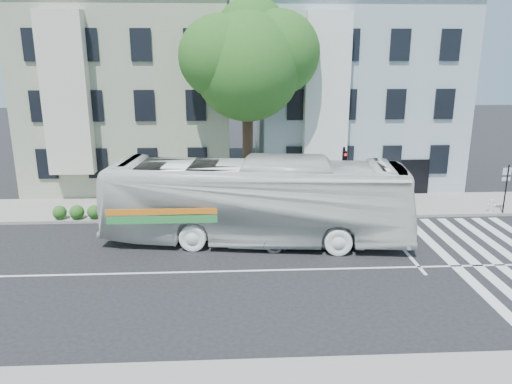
{
  "coord_description": "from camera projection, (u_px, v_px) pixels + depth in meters",
  "views": [
    {
      "loc": [
        -0.96,
        -17.9,
        8.3
      ],
      "look_at": [
        0.14,
        2.84,
        2.4
      ],
      "focal_mm": 35.0,
      "sensor_mm": 36.0,
      "label": 1
    }
  ],
  "objects": [
    {
      "name": "ground",
      "position": [
        256.0,
        271.0,
        19.51
      ],
      "size": [
        120.0,
        120.0,
        0.0
      ],
      "primitive_type": "plane",
      "color": "black",
      "rests_on": "ground"
    },
    {
      "name": "hedge",
      "position": [
        145.0,
        211.0,
        25.16
      ],
      "size": [
        8.09,
        4.26,
        0.7
      ],
      "primitive_type": null,
      "rotation": [
        0.0,
        0.0,
        -0.42
      ],
      "color": "#1F5C1E",
      "rests_on": "sidewalk_far"
    },
    {
      "name": "sedan",
      "position": [
        305.0,
        229.0,
        21.93
      ],
      "size": [
        2.09,
        5.07,
        1.47
      ],
      "primitive_type": "imported",
      "rotation": [
        0.0,
        0.0,
        1.58
      ],
      "color": "silver",
      "rests_on": "ground"
    },
    {
      "name": "bus",
      "position": [
        256.0,
        201.0,
        22.11
      ],
      "size": [
        4.9,
        13.83,
        3.77
      ],
      "primitive_type": "imported",
      "rotation": [
        0.0,
        0.0,
        1.44
      ],
      "color": "silver",
      "rests_on": "ground"
    },
    {
      "name": "sidewalk_far",
      "position": [
        248.0,
        207.0,
        27.18
      ],
      "size": [
        80.0,
        4.0,
        0.15
      ],
      "primitive_type": "cube",
      "color": "gray",
      "rests_on": "ground"
    },
    {
      "name": "fire_hydrant",
      "position": [
        491.0,
        205.0,
        26.08
      ],
      "size": [
        0.4,
        0.28,
        0.7
      ],
      "rotation": [
        0.0,
        0.0,
        -0.43
      ],
      "color": "silver",
      "rests_on": "sidewalk_far"
    },
    {
      "name": "street_tree",
      "position": [
        248.0,
        60.0,
        25.77
      ],
      "size": [
        7.3,
        5.9,
        11.1
      ],
      "color": "#2D2116",
      "rests_on": "ground"
    },
    {
      "name": "far_sign_pole",
      "position": [
        506.0,
        183.0,
        25.61
      ],
      "size": [
        0.46,
        0.18,
        2.56
      ],
      "rotation": [
        0.0,
        0.0,
        0.11
      ],
      "color": "black",
      "rests_on": "sidewalk_far"
    },
    {
      "name": "building_right",
      "position": [
        350.0,
        95.0,
        32.78
      ],
      "size": [
        12.0,
        10.0,
        11.0
      ],
      "primitive_type": "cube",
      "color": "#9CADBA",
      "rests_on": "ground"
    },
    {
      "name": "building_left",
      "position": [
        135.0,
        96.0,
        32.06
      ],
      "size": [
        12.0,
        10.0,
        11.0
      ],
      "primitive_type": "cube",
      "color": "#959D84",
      "rests_on": "ground"
    },
    {
      "name": "traffic_signal",
      "position": [
        343.0,
        174.0,
        24.8
      ],
      "size": [
        0.38,
        0.51,
        3.72
      ],
      "rotation": [
        0.0,
        0.0,
        -0.31
      ],
      "color": "black",
      "rests_on": "ground"
    }
  ]
}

